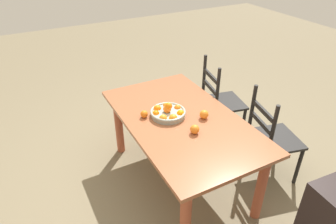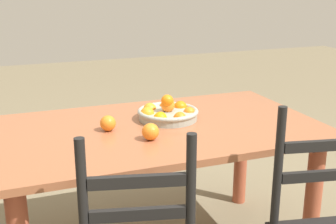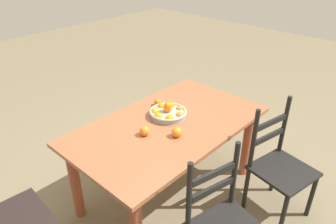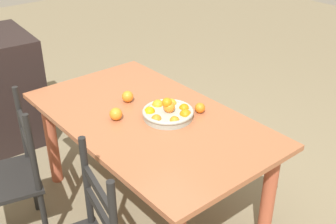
# 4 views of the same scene
# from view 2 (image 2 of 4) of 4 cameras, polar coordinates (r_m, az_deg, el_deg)

# --- Properties ---
(dining_table) EXTENTS (1.63, 0.95, 0.73)m
(dining_table) POSITION_cam_2_polar(r_m,az_deg,el_deg) (2.28, -1.35, -4.64)
(dining_table) COLOR #9D5A39
(dining_table) RESTS_ON ground
(fruit_bowl) EXTENTS (0.32, 0.32, 0.14)m
(fruit_bowl) POSITION_cam_2_polar(r_m,az_deg,el_deg) (2.34, -0.08, -0.09)
(fruit_bowl) COLOR #989F94
(fruit_bowl) RESTS_ON dining_table
(orange_loose_0) EXTENTS (0.07, 0.07, 0.07)m
(orange_loose_0) POSITION_cam_2_polar(r_m,az_deg,el_deg) (2.54, 0.06, 1.24)
(orange_loose_0) COLOR orange
(orange_loose_0) RESTS_ON dining_table
(orange_loose_1) EXTENTS (0.08, 0.08, 0.08)m
(orange_loose_1) POSITION_cam_2_polar(r_m,az_deg,el_deg) (2.18, -7.69, -1.43)
(orange_loose_1) COLOR orange
(orange_loose_1) RESTS_ON dining_table
(orange_loose_2) EXTENTS (0.08, 0.08, 0.08)m
(orange_loose_2) POSITION_cam_2_polar(r_m,az_deg,el_deg) (2.04, -2.26, -2.53)
(orange_loose_2) COLOR orange
(orange_loose_2) RESTS_ON dining_table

